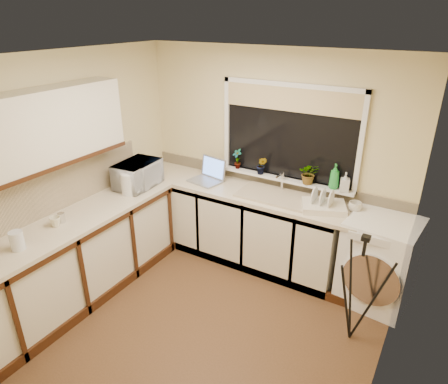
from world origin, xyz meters
The scene contains 33 objects.
floor centered at (0.00, 0.00, 0.00)m, with size 3.20×3.20×0.00m, color brown.
ceiling centered at (0.00, 0.00, 2.45)m, with size 3.20×3.20×0.00m, color white.
wall_back centered at (0.00, 1.50, 1.23)m, with size 3.20×3.20×0.00m, color beige.
wall_front centered at (0.00, -1.50, 1.23)m, with size 3.20×3.20×0.00m, color beige.
wall_left centered at (-1.60, 0.00, 1.23)m, with size 3.00×3.00×0.00m, color beige.
wall_right centered at (1.60, 0.00, 1.23)m, with size 3.00×3.00×0.00m, color beige.
base_cabinet_back centered at (-0.33, 1.20, 0.43)m, with size 2.55×0.60×0.86m, color silver.
base_cabinet_left centered at (-1.30, -0.30, 0.43)m, with size 0.54×2.40×0.86m, color silver.
worktop_back centered at (0.00, 1.20, 0.88)m, with size 3.20×0.60×0.04m, color beige.
worktop_left centered at (-1.30, -0.30, 0.88)m, with size 0.60×2.40×0.04m, color beige.
upper_cabinet centered at (-1.44, -0.45, 1.80)m, with size 0.28×1.90×0.70m, color silver.
splashback_left centered at (-1.59, -0.30, 1.12)m, with size 0.02×2.40×0.45m, color beige.
splashback_back centered at (0.00, 1.49, 0.97)m, with size 3.20×0.02×0.14m, color beige.
window_glass centered at (0.20, 1.49, 1.55)m, with size 1.50×0.02×1.00m, color black.
window_blind centered at (0.20, 1.46, 1.92)m, with size 1.50×0.02×0.25m, color tan.
windowsill centered at (0.20, 1.43, 1.04)m, with size 1.60×0.14×0.03m, color white.
sink centered at (0.20, 1.20, 0.91)m, with size 0.82×0.46×0.03m, color tan.
faucet centered at (0.20, 1.38, 1.02)m, with size 0.03×0.03×0.24m, color silver.
washing_machine centered at (1.36, 1.20, 0.46)m, with size 0.65×0.63×0.92m, color white.
laptop centered at (-0.69, 1.23, 0.97)m, with size 0.42×0.38×0.28m.
kettle centered at (-1.24, 0.45, 1.02)m, with size 0.18×0.18×0.24m, color silver.
dish_rack centered at (0.75, 1.17, 0.93)m, with size 0.44×0.33×0.07m, color silver.
tripod centered at (1.31, 0.51, 0.54)m, with size 0.53×0.53×1.09m, color black, non-canonical shape.
glass_jug centered at (-1.26, -0.90, 0.98)m, with size 0.12×0.12×0.17m, color silver.
steel_jar centered at (-1.34, -0.39, 0.95)m, with size 0.07×0.07×0.10m, color silver.
microwave centered at (-1.30, 0.66, 1.05)m, with size 0.54×0.36×0.30m, color white.
plant_a centered at (-0.40, 1.42, 1.17)m, with size 0.13×0.09×0.24m, color #999999.
plant_b centered at (-0.07, 1.39, 1.16)m, with size 0.12×0.09×0.21m, color #999999.
plant_d centered at (0.49, 1.40, 1.17)m, with size 0.22×0.19×0.24m, color #999999.
soap_bottle_green centered at (0.76, 1.42, 1.19)m, with size 0.10×0.10×0.27m, color green.
soap_bottle_clear centered at (0.88, 1.40, 1.15)m, with size 0.09×0.09×0.21m, color #999999.
cup_back centered at (1.04, 1.29, 0.95)m, with size 0.13×0.13×0.11m, color silver.
cup_left centered at (-1.33, -0.47, 0.95)m, with size 0.10×0.10×0.10m, color beige.
Camera 1 is at (1.75, -2.52, 2.76)m, focal length 31.99 mm.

